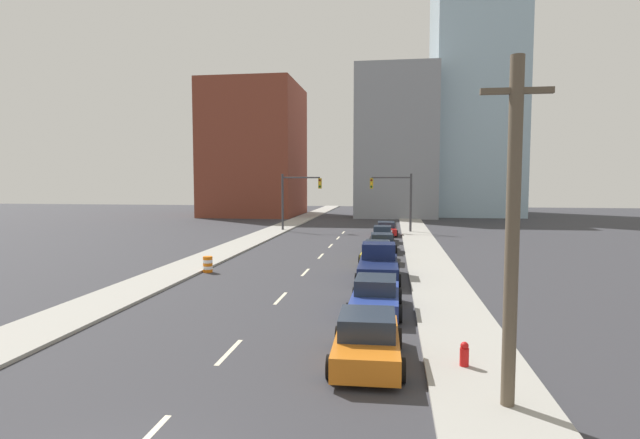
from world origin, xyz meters
The scene contains 24 objects.
sidewalk_left centered at (-7.56, 49.46, 0.07)m, with size 2.97×98.93×0.13m.
sidewalk_right centered at (7.56, 49.46, 0.07)m, with size 2.97×98.93×0.13m.
lane_stripe_at_8m centered at (0.00, 7.56, 0.00)m, with size 0.16×2.40×0.01m, color beige.
lane_stripe_at_15m centered at (0.00, 14.92, 0.00)m, with size 0.16×2.40×0.01m, color beige.
lane_stripe_at_22m centered at (0.00, 21.60, 0.00)m, with size 0.16×2.40×0.01m, color beige.
lane_stripe_at_28m centered at (0.00, 28.09, 0.00)m, with size 0.16×2.40×0.01m, color beige.
lane_stripe_at_34m centered at (0.00, 33.84, 0.00)m, with size 0.16×2.40×0.01m, color beige.
lane_stripe_at_40m centered at (0.00, 39.66, 0.00)m, with size 0.16×2.40×0.01m, color beige.
lane_stripe_at_45m centered at (0.00, 44.81, 0.00)m, with size 0.16×2.40×0.01m, color beige.
building_brick_left centered at (-16.56, 69.91, 10.25)m, with size 14.00×16.00×20.50m.
building_office_center centered at (5.53, 73.91, 11.11)m, with size 12.00×20.00×22.22m.
building_glass_right centered at (18.01, 77.91, 20.25)m, with size 13.00×20.00×40.51m.
traffic_signal_left centered at (-5.50, 45.72, 4.03)m, with size 4.41×0.35×6.20m.
traffic_signal_right centered at (5.76, 45.72, 4.03)m, with size 4.41×0.35×6.20m.
utility_pole_right_near centered at (7.84, 4.62, 4.25)m, with size 1.60×0.32×8.26m.
traffic_barrel centered at (-5.76, 20.76, 0.47)m, with size 0.56×0.56×0.95m.
fire_hydrant centered at (7.18, 7.05, 0.41)m, with size 0.26×0.26×0.84m.
sedan_orange centered at (4.39, 7.25, 0.69)m, with size 2.22×4.46×1.51m.
sedan_blue centered at (4.45, 13.15, 0.67)m, with size 2.20×4.71×1.46m.
pickup_truck_navy centered at (4.36, 20.11, 0.79)m, with size 2.42×5.61×1.93m.
sedan_yellow centered at (4.10, 25.80, 0.66)m, with size 2.24×4.71×1.44m.
sedan_black centered at (4.31, 31.37, 0.63)m, with size 2.36×4.45×1.36m.
sedan_gray centered at (4.24, 37.13, 0.66)m, with size 2.03×4.51×1.44m.
sedan_red centered at (4.50, 42.87, 0.63)m, with size 2.34×4.81×1.35m.
Camera 1 is at (5.09, -7.36, 5.43)m, focal length 28.00 mm.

